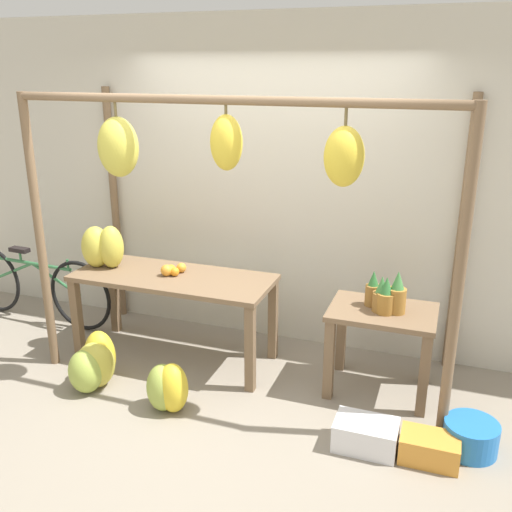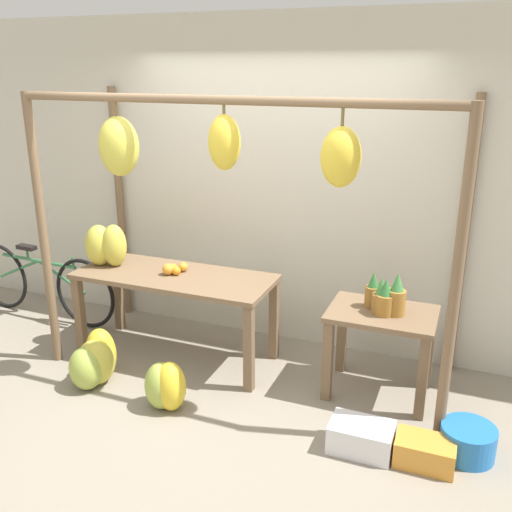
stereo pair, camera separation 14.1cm
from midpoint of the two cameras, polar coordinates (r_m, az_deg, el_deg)
name	(u,v)px [view 1 (the left image)]	position (r m, az deg, el deg)	size (l,w,h in m)	color
ground_plane	(214,412)	(4.29, -5.21, -15.30)	(20.00, 20.00, 0.00)	gray
shop_wall_back	(274,186)	(4.94, 0.98, 7.04)	(8.00, 0.08, 2.80)	beige
stall_awning	(224,180)	(4.04, -4.24, 7.61)	(3.19, 1.22, 2.21)	brown
display_table_main	(174,288)	(4.77, -9.09, -3.18)	(1.65, 0.66, 0.75)	brown
display_table_side	(381,330)	(4.37, 11.53, -7.22)	(0.78, 0.56, 0.68)	brown
banana_pile_on_table	(103,247)	(4.99, -15.87, 0.87)	(0.43, 0.32, 0.37)	gold
orange_pile	(170,270)	(4.73, -9.41, -1.41)	(0.16, 0.20, 0.10)	orange
pineapple_cluster	(386,295)	(4.24, 11.91, -3.89)	(0.31, 0.23, 0.32)	#A3702D
banana_pile_ground_left	(93,364)	(4.68, -16.80, -10.33)	(0.41, 0.48, 0.43)	gold
banana_pile_ground_right	(168,388)	(4.27, -9.80, -12.85)	(0.41, 0.35, 0.38)	yellow
fruit_crate_white	(366,435)	(3.95, 9.86, -17.22)	(0.41, 0.27, 0.19)	silver
blue_bucket	(471,437)	(4.09, 19.71, -16.66)	(0.35, 0.35, 0.21)	blue
parked_bicycle	(35,286)	(5.94, -21.89, -2.76)	(1.78, 0.15, 0.73)	black
fruit_crate_purple	(429,448)	(3.94, 15.93, -18.01)	(0.37, 0.24, 0.17)	orange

